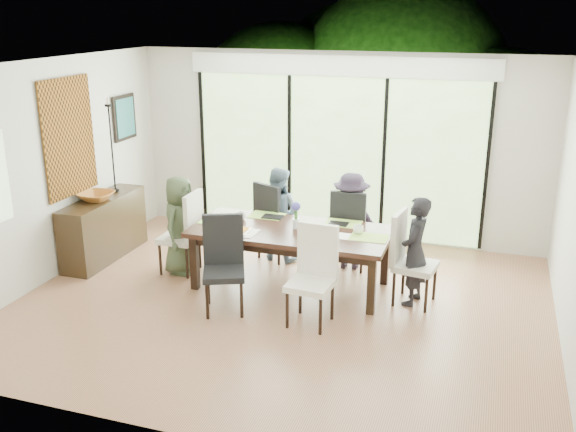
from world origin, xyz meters
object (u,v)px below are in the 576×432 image
(chair_near_left, at_px, (224,266))
(laptop, at_px, (222,224))
(chair_near_right, at_px, (310,277))
(cup_b, at_px, (300,229))
(chair_far_right, at_px, (351,227))
(cup_c, at_px, (358,230))
(sideboard, at_px, (104,228))
(bowl, at_px, (96,196))
(table_top, at_px, (291,231))
(person_left_end, at_px, (180,225))
(chair_right_end, at_px, (416,259))
(person_far_left, at_px, (278,214))
(person_right_end, at_px, (415,251))
(person_far_right, at_px, (351,221))
(chair_far_left, at_px, (278,220))
(vase, at_px, (296,224))
(chair_left_end, at_px, (179,232))
(cup_a, at_px, (241,216))

(chair_near_left, relative_size, laptop, 3.33)
(chair_near_right, height_order, cup_b, chair_near_right)
(chair_far_right, distance_m, cup_c, 0.83)
(chair_near_left, distance_m, cup_b, 1.04)
(sideboard, distance_m, bowl, 0.49)
(table_top, height_order, bowl, bowl)
(chair_near_left, relative_size, person_left_end, 0.85)
(laptop, relative_size, cup_c, 2.66)
(chair_right_end, height_order, person_left_end, person_left_end)
(chair_far_right, distance_m, person_far_left, 1.00)
(table_top, relative_size, person_left_end, 1.86)
(person_right_end, height_order, person_far_left, same)
(person_far_right, height_order, laptop, person_far_right)
(chair_right_end, distance_m, chair_near_right, 1.33)
(chair_far_right, xyz_separation_m, chair_near_left, (-1.05, -1.72, 0.00))
(person_right_end, xyz_separation_m, laptop, (-2.33, -0.10, 0.12))
(chair_near_left, height_order, bowl, chair_near_left)
(chair_far_left, distance_m, vase, 0.98)
(vase, xyz_separation_m, laptop, (-0.90, -0.15, -0.05))
(chair_left_end, relative_size, sideboard, 0.73)
(table_top, xyz_separation_m, chair_far_left, (-0.45, 0.85, -0.17))
(chair_far_left, distance_m, chair_far_right, 1.00)
(person_far_right, height_order, sideboard, person_far_right)
(vase, bearing_deg, chair_far_right, 57.99)
(cup_b, xyz_separation_m, sideboard, (-2.85, 0.23, -0.37))
(chair_near_left, bearing_deg, chair_right_end, 0.50)
(table_top, relative_size, person_right_end, 1.86)
(chair_far_right, height_order, cup_a, chair_far_right)
(chair_far_right, xyz_separation_m, vase, (-0.50, -0.80, 0.26))
(chair_far_left, height_order, cup_a, chair_far_left)
(table_top, bearing_deg, cup_a, 167.91)
(chair_far_left, relative_size, person_left_end, 0.85)
(chair_right_end, relative_size, cup_c, 8.87)
(person_far_right, relative_size, cup_b, 12.90)
(person_left_end, height_order, cup_b, person_left_end)
(chair_right_end, distance_m, chair_far_left, 2.13)
(chair_near_left, xyz_separation_m, cup_b, (0.65, 0.77, 0.24))
(person_far_right, xyz_separation_m, vase, (-0.50, -0.78, 0.16))
(chair_far_left, xyz_separation_m, person_far_right, (1.00, -0.02, 0.09))
(cup_c, bearing_deg, chair_near_left, -143.27)
(person_far_left, xyz_separation_m, cup_b, (0.60, -0.93, 0.15))
(person_left_end, height_order, person_right_end, same)
(cup_c, bearing_deg, chair_near_right, -107.19)
(chair_near_left, relative_size, cup_a, 8.87)
(cup_c, relative_size, sideboard, 0.08)
(chair_right_end, relative_size, laptop, 3.33)
(chair_far_right, height_order, chair_near_left, same)
(chair_left_end, height_order, cup_a, chair_left_end)
(person_left_end, xyz_separation_m, cup_c, (2.28, 0.10, 0.15))
(vase, xyz_separation_m, sideboard, (-2.75, 0.08, -0.38))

